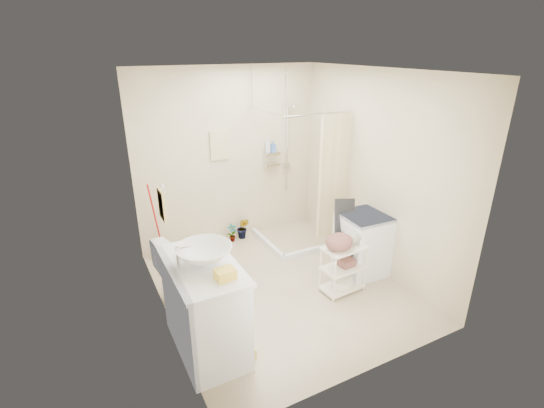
{
  "coord_description": "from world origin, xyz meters",
  "views": [
    {
      "loc": [
        -2.03,
        -3.71,
        2.84
      ],
      "look_at": [
        0.01,
        0.25,
        1.04
      ],
      "focal_mm": 26.0,
      "sensor_mm": 36.0,
      "label": 1
    }
  ],
  "objects_px": {
    "vanity": "(205,307)",
    "laundry_rack": "(343,264)",
    "toilet": "(190,267)",
    "washing_machine": "(362,244)"
  },
  "relations": [
    {
      "from": "vanity",
      "to": "laundry_rack",
      "type": "distance_m",
      "value": 1.82
    },
    {
      "from": "vanity",
      "to": "laundry_rack",
      "type": "height_order",
      "value": "vanity"
    },
    {
      "from": "vanity",
      "to": "toilet",
      "type": "distance_m",
      "value": 0.96
    },
    {
      "from": "washing_machine",
      "to": "laundry_rack",
      "type": "bearing_deg",
      "value": -151.39
    },
    {
      "from": "washing_machine",
      "to": "laundry_rack",
      "type": "xyz_separation_m",
      "value": [
        -0.49,
        -0.24,
        -0.05
      ]
    },
    {
      "from": "vanity",
      "to": "toilet",
      "type": "bearing_deg",
      "value": 82.51
    },
    {
      "from": "vanity",
      "to": "laundry_rack",
      "type": "relative_size",
      "value": 1.51
    },
    {
      "from": "laundry_rack",
      "to": "washing_machine",
      "type": "bearing_deg",
      "value": 22.47
    },
    {
      "from": "vanity",
      "to": "washing_machine",
      "type": "height_order",
      "value": "vanity"
    },
    {
      "from": "vanity",
      "to": "toilet",
      "type": "relative_size",
      "value": 1.4
    }
  ]
}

